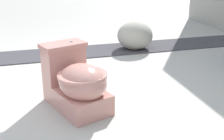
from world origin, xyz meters
TOP-DOWN VIEW (x-y plane):
  - ground_plane at (0.00, 0.00)m, footprint 14.00×14.00m
  - gravel_strip at (-1.26, 0.50)m, footprint 0.56×8.00m
  - toilet at (0.28, 0.26)m, footprint 0.72×0.56m
  - boulder_near at (-1.22, 1.30)m, footprint 0.64×0.64m

SIDE VIEW (x-z plane):
  - ground_plane at x=0.00m, z-range 0.00..0.00m
  - gravel_strip at x=-1.26m, z-range 0.00..0.01m
  - boulder_near at x=-1.22m, z-range 0.00..0.37m
  - toilet at x=0.28m, z-range -0.04..0.48m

